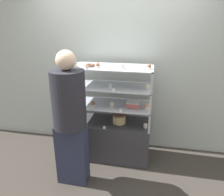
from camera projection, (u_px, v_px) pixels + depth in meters
ground_plane at (112, 154)px, 3.43m from camera, size 20.00×20.00×0.00m
back_wall at (117, 67)px, 3.37m from camera, size 8.00×0.05×2.60m
display_base at (112, 138)px, 3.33m from camera, size 1.12×0.54×0.57m
display_riser_lower at (112, 105)px, 3.15m from camera, size 1.12×0.54×0.28m
display_riser_middle at (112, 87)px, 3.05m from camera, size 1.12×0.54×0.28m
display_riser_upper at (112, 68)px, 2.96m from camera, size 1.12×0.54×0.28m
layer_cake_centerpiece at (119, 119)px, 3.17m from camera, size 0.19×0.19×0.14m
sheet_cake_frosted at (133, 104)px, 3.06m from camera, size 0.19×0.18×0.07m
cupcake_0 at (77, 120)px, 3.19m from camera, size 0.06×0.06×0.07m
cupcake_1 at (145, 126)px, 3.04m from camera, size 0.06×0.06×0.07m
price_tag_0 at (104, 128)px, 3.01m from camera, size 0.04×0.00×0.04m
cupcake_2 at (78, 101)px, 3.17m from camera, size 0.06×0.06×0.07m
cupcake_3 at (93, 104)px, 3.06m from camera, size 0.06×0.06×0.07m
cupcake_4 at (112, 104)px, 3.06m from camera, size 0.06×0.06×0.07m
cupcake_5 at (147, 106)px, 2.98m from camera, size 0.06×0.06×0.07m
price_tag_1 at (121, 110)px, 2.87m from camera, size 0.04×0.00×0.04m
cupcake_6 at (76, 84)px, 3.04m from camera, size 0.05×0.05×0.07m
cupcake_7 at (110, 86)px, 2.93m from camera, size 0.05×0.05×0.07m
cupcake_8 at (148, 87)px, 2.89m from camera, size 0.05×0.05×0.07m
price_tag_2 at (114, 90)px, 2.80m from camera, size 0.04×0.00×0.04m
cupcake_9 at (75, 64)px, 2.95m from camera, size 0.05×0.05×0.07m
cupcake_10 at (98, 65)px, 2.87m from camera, size 0.05×0.05×0.07m
cupcake_11 at (123, 66)px, 2.83m from camera, size 0.05×0.05×0.07m
cupcake_12 at (149, 67)px, 2.79m from camera, size 0.05×0.05×0.07m
price_tag_3 at (87, 68)px, 2.76m from camera, size 0.04×0.00×0.04m
donut_glazed at (90, 65)px, 2.96m from camera, size 0.13×0.13×0.03m
customer_figure at (70, 117)px, 2.58m from camera, size 0.40×0.40×1.70m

